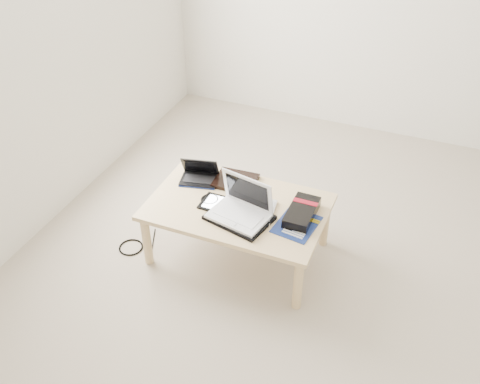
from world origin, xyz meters
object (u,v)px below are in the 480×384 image
at_px(netbook, 199,175).
at_px(white_laptop, 242,207).
at_px(coffee_table, 238,211).
at_px(gpu_box, 302,213).

xyz_separation_m(netbook, white_laptop, (0.40, -0.25, 0.04)).
xyz_separation_m(coffee_table, gpu_box, (0.40, 0.04, 0.08)).
bearing_deg(white_laptop, gpu_box, 21.97).
relative_size(coffee_table, white_laptop, 2.87).
bearing_deg(coffee_table, gpu_box, 5.64).
bearing_deg(coffee_table, white_laptop, -55.85).
relative_size(white_laptop, gpu_box, 1.24).
distance_m(netbook, gpu_box, 0.75).
bearing_deg(netbook, white_laptop, -32.18).
distance_m(coffee_table, white_laptop, 0.17).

